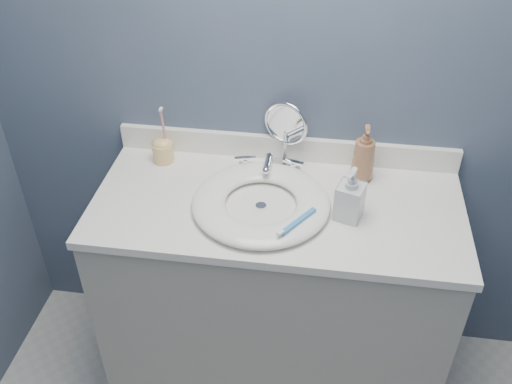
% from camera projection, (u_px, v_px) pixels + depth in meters
% --- Properties ---
extents(back_wall, '(2.20, 0.02, 2.40)m').
position_uv_depth(back_wall, '(289.00, 77.00, 1.89)').
color(back_wall, '#425263').
rests_on(back_wall, ground).
extents(vanity_cabinet, '(1.20, 0.55, 0.85)m').
position_uv_depth(vanity_cabinet, '(274.00, 297.00, 2.15)').
color(vanity_cabinet, '#A4A096').
rests_on(vanity_cabinet, ground).
extents(countertop, '(1.22, 0.57, 0.03)m').
position_uv_depth(countertop, '(277.00, 206.00, 1.88)').
color(countertop, white).
rests_on(countertop, vanity_cabinet).
extents(backsplash, '(1.22, 0.02, 0.09)m').
position_uv_depth(backsplash, '(286.00, 148.00, 2.05)').
color(backsplash, white).
rests_on(backsplash, countertop).
extents(basin, '(0.45, 0.45, 0.04)m').
position_uv_depth(basin, '(261.00, 202.00, 1.84)').
color(basin, white).
rests_on(basin, countertop).
extents(drain, '(0.04, 0.04, 0.01)m').
position_uv_depth(drain, '(261.00, 206.00, 1.85)').
color(drain, silver).
rests_on(drain, countertop).
extents(faucet, '(0.25, 0.13, 0.07)m').
position_uv_depth(faucet, '(269.00, 166.00, 1.99)').
color(faucet, silver).
rests_on(faucet, countertop).
extents(makeup_mirror, '(0.16, 0.09, 0.24)m').
position_uv_depth(makeup_mirror, '(286.00, 130.00, 1.98)').
color(makeup_mirror, silver).
rests_on(makeup_mirror, countertop).
extents(soap_bottle_amber, '(0.08, 0.08, 0.21)m').
position_uv_depth(soap_bottle_amber, '(364.00, 153.00, 1.92)').
color(soap_bottle_amber, '#986544').
rests_on(soap_bottle_amber, countertop).
extents(soap_bottle_clear, '(0.10, 0.10, 0.18)m').
position_uv_depth(soap_bottle_clear, '(351.00, 194.00, 1.76)').
color(soap_bottle_clear, silver).
rests_on(soap_bottle_clear, countertop).
extents(toothbrush_holder, '(0.08, 0.08, 0.22)m').
position_uv_depth(toothbrush_holder, '(163.00, 149.00, 2.04)').
color(toothbrush_holder, '#F3C879').
rests_on(toothbrush_holder, countertop).
extents(toothbrush_lying, '(0.11, 0.15, 0.02)m').
position_uv_depth(toothbrush_lying, '(297.00, 222.00, 1.73)').
color(toothbrush_lying, '#3885C9').
rests_on(toothbrush_lying, basin).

